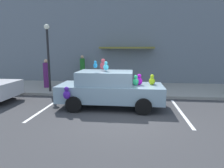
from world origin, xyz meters
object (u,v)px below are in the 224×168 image
pedestrian_near_shopfront (47,75)px  teddy_bear_on_sidewalk (141,88)px  pedestrian_by_lamp (83,70)px  street_lamp_post (48,51)px  plush_covered_car (109,89)px

pedestrian_near_shopfront → teddy_bear_on_sidewalk: bearing=-8.6°
pedestrian_by_lamp → pedestrian_near_shopfront: bearing=-133.8°
pedestrian_near_shopfront → pedestrian_by_lamp: (1.76, 1.84, 0.10)m
teddy_bear_on_sidewalk → pedestrian_near_shopfront: pedestrian_near_shopfront is taller
street_lamp_post → pedestrian_by_lamp: bearing=69.5°
plush_covered_car → teddy_bear_on_sidewalk: 2.80m
street_lamp_post → teddy_bear_on_sidewalk: bearing=2.6°
plush_covered_car → pedestrian_by_lamp: bearing=116.1°
plush_covered_car → pedestrian_near_shopfront: 5.34m
teddy_bear_on_sidewalk → street_lamp_post: size_ratio=0.16×
plush_covered_car → street_lamp_post: 4.46m
street_lamp_post → pedestrian_near_shopfront: 1.93m
street_lamp_post → pedestrian_by_lamp: (1.09, 2.92, -1.34)m
pedestrian_near_shopfront → pedestrian_by_lamp: 2.55m
teddy_bear_on_sidewalk → street_lamp_post: bearing=-177.4°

